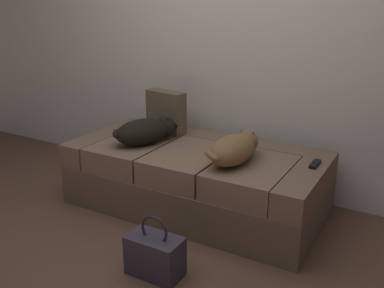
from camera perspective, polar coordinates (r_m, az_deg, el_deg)
name	(u,v)px	position (r m, az deg, el deg)	size (l,w,h in m)	color
ground_plane	(110,277)	(2.64, -10.86, -16.86)	(10.00, 10.00, 0.00)	brown
back_wall	(233,14)	(3.51, 5.50, 16.70)	(6.40, 0.10, 2.80)	silver
couch	(195,178)	(3.25, 0.45, -4.59)	(1.87, 0.89, 0.48)	brown
dog_dark	(146,131)	(3.26, -6.11, 1.73)	(0.40, 0.54, 0.19)	black
dog_tan	(235,149)	(2.88, 5.72, -0.60)	(0.28, 0.57, 0.19)	brown
tv_remote	(315,164)	(2.95, 15.97, -2.56)	(0.04, 0.15, 0.02)	black
throw_pillow	(166,112)	(3.51, -3.46, 4.28)	(0.34, 0.12, 0.34)	brown
handbag	(155,255)	(2.56, -4.92, -14.43)	(0.32, 0.18, 0.38)	#3B3341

